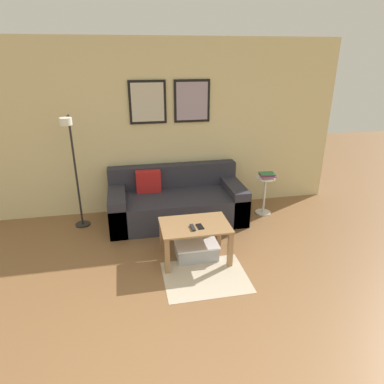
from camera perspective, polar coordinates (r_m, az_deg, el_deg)
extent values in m
cube|color=beige|center=(5.22, -5.65, 10.43)|extent=(5.60, 0.06, 2.55)
cube|color=black|center=(5.10, -7.41, 14.61)|extent=(0.53, 0.02, 0.61)
cube|color=beige|center=(5.09, -7.40, 14.60)|extent=(0.46, 0.01, 0.54)
cube|color=black|center=(5.19, -0.01, 14.91)|extent=(0.53, 0.02, 0.61)
cube|color=#A393A8|center=(5.18, 0.02, 14.90)|extent=(0.46, 0.01, 0.54)
cube|color=#C1B299|center=(3.95, 2.25, -13.93)|extent=(0.93, 0.75, 0.01)
cube|color=#2D2D38|center=(5.08, -2.51, -2.56)|extent=(1.95, 0.93, 0.41)
cube|color=#2D2D38|center=(5.27, -3.20, 2.81)|extent=(1.95, 0.20, 0.34)
cube|color=#2D2D38|center=(5.01, -12.26, -2.69)|extent=(0.24, 0.93, 0.53)
cube|color=#2D2D38|center=(5.24, 6.77, -1.17)|extent=(0.24, 0.93, 0.53)
cube|color=red|center=(5.07, -7.28, 1.75)|extent=(0.36, 0.14, 0.32)
cube|color=#997047|center=(4.05, 0.48, -5.53)|extent=(0.81, 0.56, 0.02)
cube|color=#997047|center=(3.91, -4.17, -10.60)|extent=(0.06, 0.06, 0.44)
cube|color=#997047|center=(4.04, 6.38, -9.45)|extent=(0.06, 0.06, 0.44)
cube|color=#997047|center=(4.32, -5.02, -7.18)|extent=(0.06, 0.06, 0.44)
cube|color=#997047|center=(4.44, 4.51, -6.26)|extent=(0.06, 0.06, 0.44)
cube|color=#9EA3A8|center=(4.24, 0.74, -9.73)|extent=(0.49, 0.33, 0.17)
cube|color=silver|center=(4.19, 0.74, -8.61)|extent=(0.52, 0.36, 0.02)
cylinder|color=black|center=(5.26, -17.73, -5.13)|extent=(0.21, 0.21, 0.02)
cylinder|color=black|center=(4.96, -18.78, 3.04)|extent=(0.03, 0.03, 1.56)
cylinder|color=black|center=(4.65, -20.15, 11.64)|extent=(0.02, 0.26, 0.02)
cylinder|color=white|center=(4.53, -20.31, 10.98)|extent=(0.15, 0.15, 0.09)
cylinder|color=white|center=(5.49, 11.72, -3.32)|extent=(0.24, 0.24, 0.01)
cylinder|color=white|center=(5.38, 11.95, -0.60)|extent=(0.04, 0.04, 0.55)
cylinder|color=white|center=(5.28, 12.19, 2.25)|extent=(0.28, 0.28, 0.02)
cube|color=#D8C666|center=(5.28, 12.40, 2.47)|extent=(0.19, 0.15, 0.02)
cube|color=#8C4C93|center=(5.27, 12.48, 2.68)|extent=(0.23, 0.19, 0.02)
cube|color=#B73333|center=(5.28, 12.43, 2.93)|extent=(0.23, 0.16, 0.02)
cube|color=#387F4C|center=(5.26, 12.39, 3.04)|extent=(0.23, 0.18, 0.01)
cube|color=#232328|center=(3.95, 0.12, -5.95)|extent=(0.05, 0.15, 0.02)
cube|color=black|center=(3.99, 1.34, -5.77)|extent=(0.08, 0.15, 0.01)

